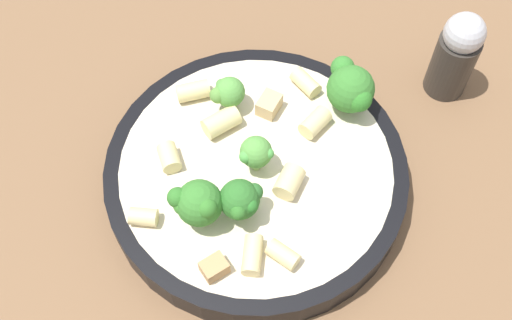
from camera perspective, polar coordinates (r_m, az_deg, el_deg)
name	(u,v)px	position (r m, az deg, el deg)	size (l,w,h in m)	color
ground_plane	(256,184)	(0.53, 0.00, -2.13)	(2.00, 2.00, 0.00)	brown
pasta_bowl	(256,174)	(0.52, 0.00, -1.22)	(0.24, 0.24, 0.03)	black
broccoli_floret_0	(258,156)	(0.49, 0.22, 0.36)	(0.03, 0.03, 0.03)	#93B766
broccoli_floret_1	(241,200)	(0.47, -1.36, -3.58)	(0.03, 0.03, 0.04)	#93B766
broccoli_floret_2	(198,203)	(0.47, -5.20, -3.87)	(0.04, 0.04, 0.04)	#84AD60
broccoli_floret_3	(349,87)	(0.53, 8.26, 6.48)	(0.04, 0.05, 0.04)	#9EC175
broccoli_floret_4	(228,92)	(0.52, -2.51, 6.02)	(0.03, 0.03, 0.03)	#93B766
rigatoni_0	(252,255)	(0.47, -0.32, -8.44)	(0.01, 0.01, 0.03)	beige
rigatoni_1	(190,93)	(0.54, -5.88, 5.96)	(0.02, 0.02, 0.03)	beige
rigatoni_2	(143,217)	(0.49, -9.98, -5.00)	(0.01, 0.01, 0.02)	beige
rigatoni_3	(169,157)	(0.51, -7.72, 0.25)	(0.02, 0.02, 0.02)	beige
rigatoni_4	(317,125)	(0.52, 5.47, 3.13)	(0.02, 0.02, 0.03)	beige
rigatoni_5	(283,254)	(0.47, 2.41, -8.39)	(0.01, 0.01, 0.02)	beige
rigatoni_6	(306,83)	(0.55, 4.43, 6.88)	(0.01, 0.01, 0.03)	beige
rigatoni_7	(221,122)	(0.52, -3.14, 3.37)	(0.02, 0.02, 0.03)	beige
rigatoni_8	(289,182)	(0.49, 2.97, -1.94)	(0.02, 0.02, 0.02)	beige
chicken_chunk_0	(214,267)	(0.46, -3.73, -9.51)	(0.02, 0.01, 0.01)	tan
chicken_chunk_1	(269,105)	(0.53, 1.17, 4.95)	(0.02, 0.02, 0.01)	tan
pepper_shaker	(456,54)	(0.58, 17.35, 8.96)	(0.04, 0.04, 0.09)	#332D28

